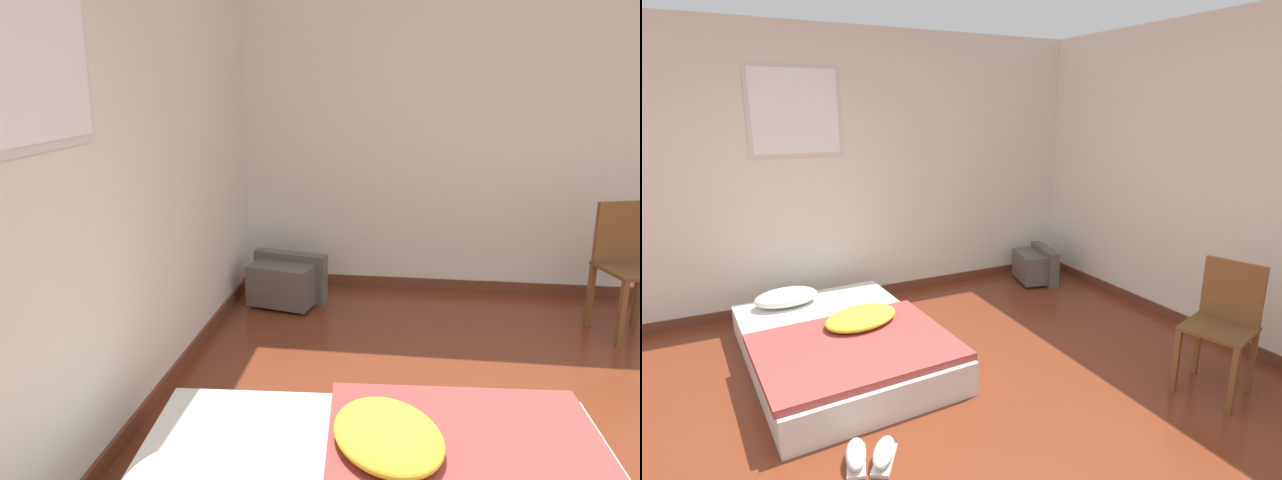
# 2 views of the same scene
# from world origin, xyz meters

# --- Properties ---
(wall_back) EXTENTS (8.14, 0.08, 2.60)m
(wall_back) POSITION_xyz_m (-0.00, 2.63, 1.29)
(wall_back) COLOR silver
(wall_back) RESTS_ON ground_plane
(wall_right) EXTENTS (0.08, 7.60, 2.60)m
(wall_right) POSITION_xyz_m (2.90, 0.00, 1.29)
(wall_right) COLOR silver
(wall_right) RESTS_ON ground_plane
(crt_tv) EXTENTS (0.46, 0.59, 0.38)m
(crt_tv) POSITION_xyz_m (2.36, 2.19, 0.18)
(crt_tv) COLOR #56514C
(crt_tv) RESTS_ON ground_plane
(wooden_chair) EXTENTS (0.50, 0.50, 0.88)m
(wooden_chair) POSITION_xyz_m (2.20, -0.18, 0.52)
(wooden_chair) COLOR brown
(wooden_chair) RESTS_ON ground_plane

